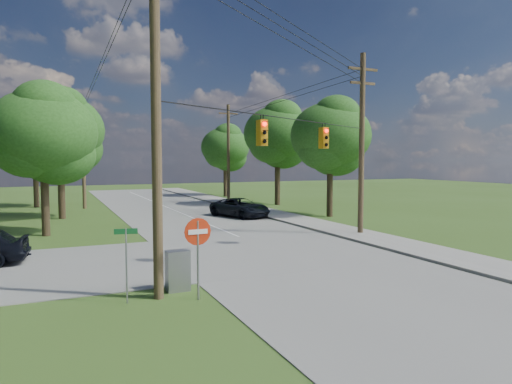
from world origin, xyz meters
name	(u,v)px	position (x,y,z in m)	size (l,w,h in m)	color
ground	(293,285)	(0.00, 0.00, 0.00)	(140.00, 140.00, 0.00)	#37541C
main_road	(279,253)	(2.00, 5.00, 0.01)	(10.00, 100.00, 0.03)	gray
sidewalk_east	(392,242)	(8.70, 5.00, 0.06)	(2.60, 100.00, 0.12)	#9E9C94
pole_sw	(156,100)	(-4.60, 0.40, 6.23)	(2.00, 0.32, 12.00)	brown
pole_ne	(362,141)	(8.90, 8.00, 5.47)	(2.00, 0.32, 10.50)	brown
pole_north_e	(228,153)	(8.90, 30.00, 5.13)	(2.00, 0.32, 10.00)	brown
pole_north_w	(83,152)	(-5.00, 30.00, 5.13)	(2.00, 0.32, 10.00)	brown
power_lines	(221,78)	(1.50, 11.54, 9.15)	(13.93, 29.62, 4.93)	black
traffic_signals	(296,135)	(2.55, 4.43, 5.50)	(4.91, 3.27, 1.05)	orange
tree_w_near	(43,133)	(-8.00, 15.00, 5.92)	(6.00, 6.00, 8.40)	#433321
tree_w_mid	(60,130)	(-7.00, 23.00, 6.58)	(6.40, 6.40, 9.22)	#433321
tree_w_far	(35,140)	(-9.00, 33.00, 6.25)	(6.00, 6.00, 8.73)	#433321
tree_e_near	(330,136)	(12.00, 16.00, 6.25)	(6.20, 6.20, 8.81)	#433321
tree_e_mid	(278,134)	(12.50, 26.00, 6.91)	(6.60, 6.60, 9.64)	#433321
tree_e_far	(225,147)	(11.50, 38.00, 5.92)	(5.80, 5.80, 8.32)	#433321
car_main_north	(240,208)	(5.50, 18.48, 0.74)	(2.36, 5.13, 1.42)	black
control_cabinet	(178,271)	(-3.83, 1.00, 0.68)	(0.75, 0.54, 1.36)	gray
do_not_enter_sign	(198,241)	(-3.50, -0.25, 1.87)	(0.86, 0.09, 2.59)	gray
street_name_sign	(126,255)	(-5.59, 0.30, 1.50)	(0.69, 0.17, 2.31)	gray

